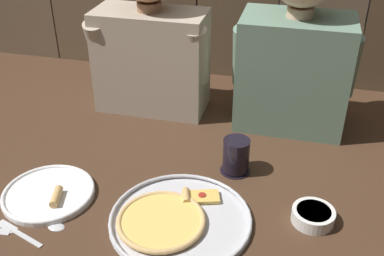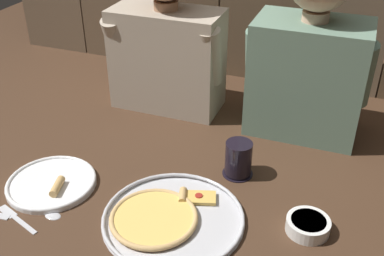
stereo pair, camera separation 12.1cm
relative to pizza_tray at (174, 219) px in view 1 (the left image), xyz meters
name	(u,v)px [view 1 (the left image)]	position (x,y,z in m)	size (l,w,h in m)	color
ground_plane	(181,205)	(0.00, 0.07, -0.01)	(3.20, 3.20, 0.00)	#422B1C
pizza_tray	(174,219)	(0.00, 0.00, 0.00)	(0.36, 0.36, 0.03)	silver
dinner_plate	(49,193)	(-0.36, 0.02, 0.00)	(0.25, 0.25, 0.03)	white
drinking_glass	(236,156)	(0.11, 0.25, 0.04)	(0.09, 0.09, 0.11)	black
dipping_bowl	(313,215)	(0.34, 0.09, 0.01)	(0.11, 0.11, 0.03)	white
table_knife	(19,233)	(-0.36, -0.13, -0.01)	(0.15, 0.07, 0.01)	silver
table_spoon	(48,224)	(-0.30, -0.09, -0.01)	(0.14, 0.03, 0.01)	silver
diner_left	(150,33)	(-0.24, 0.57, 0.27)	(0.41, 0.21, 0.58)	#B2A38E
diner_right	(296,45)	(0.24, 0.57, 0.27)	(0.38, 0.22, 0.60)	slate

